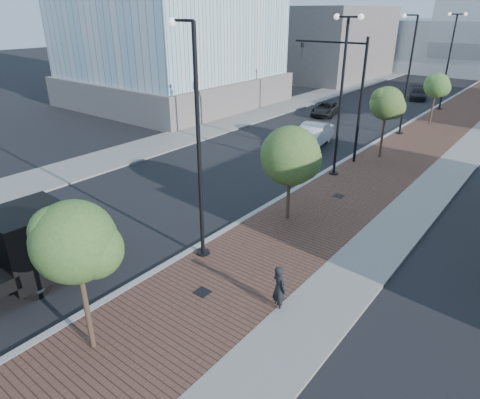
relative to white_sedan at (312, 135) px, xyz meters
The scene contains 20 objects.
sidewalk 15.08m from the white_sedan, 61.97° to the left, with size 7.00×140.00×0.12m, color #4C2D23.
curb 13.79m from the white_sedan, 74.94° to the left, with size 0.30×140.00×0.14m, color gray.
west_sidewalk 16.32m from the white_sedan, 125.32° to the left, with size 4.00×140.00×0.12m, color slate.
white_sedan is the anchor object (origin of this frame).
dark_car_mid 10.80m from the white_sedan, 111.88° to the left, with size 2.07×4.49×1.25m, color black.
dark_car_far 24.06m from the white_sedan, 88.71° to the left, with size 1.77×4.36×1.26m, color black.
pedestrian 19.61m from the white_sedan, 64.13° to the right, with size 0.62×0.41×1.71m, color black.
streetlight_1 17.54m from the white_sedan, 76.32° to the right, with size 1.44×0.56×9.21m.
streetlight_2 7.45m from the white_sedan, 48.38° to the right, with size 1.72×0.56×9.28m.
streetlight_3 9.06m from the white_sedan, 60.88° to the left, with size 1.44×0.56×9.21m.
streetlight_4 20.14m from the white_sedan, 77.78° to the left, with size 1.72×0.56×9.28m.
traffic_mast 5.55m from the white_sedan, 27.46° to the right, with size 5.09×0.20×8.00m.
tree_0 23.45m from the white_sedan, 77.03° to the right, with size 2.35×2.30×4.90m.
tree_1 13.03m from the white_sedan, 65.90° to the right, with size 2.79×2.79×4.70m.
tree_2 6.02m from the white_sedan, ahead, with size 2.28×2.21×4.93m.
tree_3 13.64m from the white_sedan, 67.02° to the left, with size 2.22×2.14×4.56m.
tower_podium 21.11m from the white_sedan, 165.46° to the left, with size 19.00×19.00×3.00m, color slate.
commercial_block_nw 37.36m from the white_sedan, 116.25° to the left, with size 14.00×20.00×10.00m, color #5F5956.
utility_cover_1 19.65m from the white_sedan, 72.28° to the right, with size 0.50×0.50×0.02m, color black.
utility_cover_2 9.78m from the white_sedan, 52.19° to the right, with size 0.50×0.50×0.02m, color black.
Camera 1 is at (11.17, -1.01, 9.42)m, focal length 31.51 mm.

